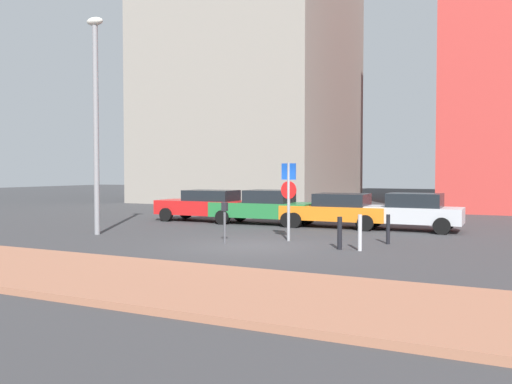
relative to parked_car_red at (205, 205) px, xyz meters
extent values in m
plane|color=#38383A|center=(5.62, -6.59, -0.78)|extent=(120.00, 120.00, 0.00)
cube|color=#9E664C|center=(5.62, -12.56, -0.71)|extent=(40.00, 3.90, 0.14)
cube|color=red|center=(-0.10, 0.00, -0.13)|extent=(4.53, 1.76, 0.67)
cube|color=black|center=(0.32, 0.00, 0.45)|extent=(2.37, 1.60, 0.49)
cylinder|color=black|center=(-1.63, -0.87, -0.46)|extent=(0.64, 0.23, 0.64)
cylinder|color=black|center=(-1.65, 0.84, -0.46)|extent=(0.64, 0.23, 0.64)
cylinder|color=black|center=(1.44, -0.84, -0.46)|extent=(0.64, 0.23, 0.64)
cylinder|color=black|center=(1.42, 0.87, -0.46)|extent=(0.64, 0.23, 0.64)
cube|color=#237238|center=(3.00, -0.01, -0.14)|extent=(4.65, 1.99, 0.65)
cube|color=black|center=(3.33, 0.01, 0.47)|extent=(2.00, 1.75, 0.56)
cylinder|color=black|center=(1.47, -0.97, -0.46)|extent=(0.65, 0.24, 0.64)
cylinder|color=black|center=(1.41, 0.85, -0.46)|extent=(0.65, 0.24, 0.64)
cylinder|color=black|center=(4.59, -0.86, -0.46)|extent=(0.65, 0.24, 0.64)
cylinder|color=black|center=(4.52, 0.96, -0.46)|extent=(0.65, 0.24, 0.64)
cube|color=orange|center=(6.35, 0.04, -0.17)|extent=(4.45, 1.86, 0.59)
cube|color=black|center=(6.65, 0.04, 0.39)|extent=(2.17, 1.67, 0.52)
cylinder|color=black|center=(4.87, -0.88, -0.46)|extent=(0.64, 0.23, 0.64)
cylinder|color=black|center=(4.83, 0.90, -0.46)|extent=(0.64, 0.23, 0.64)
cylinder|color=black|center=(7.87, -0.82, -0.46)|extent=(0.64, 0.23, 0.64)
cylinder|color=black|center=(7.84, 0.95, -0.46)|extent=(0.64, 0.23, 0.64)
cube|color=#B7BABF|center=(9.25, 0.12, -0.15)|extent=(4.35, 1.66, 0.63)
cube|color=black|center=(9.61, 0.12, 0.44)|extent=(2.05, 1.53, 0.54)
cylinder|color=black|center=(7.77, -0.71, -0.46)|extent=(0.64, 0.22, 0.64)
cylinder|color=black|center=(7.77, 0.95, -0.46)|extent=(0.64, 0.22, 0.64)
cylinder|color=black|center=(10.73, -0.71, -0.46)|extent=(0.64, 0.22, 0.64)
cylinder|color=black|center=(10.73, 0.95, -0.46)|extent=(0.64, 0.22, 0.64)
cylinder|color=gray|center=(6.25, -4.89, 0.55)|extent=(0.10, 0.10, 2.66)
cube|color=#1447B7|center=(6.25, -4.89, 1.58)|extent=(0.55, 0.13, 0.55)
cylinder|color=red|center=(6.25, -4.89, 0.95)|extent=(0.60, 0.13, 0.60)
cylinder|color=#4C4C51|center=(4.60, -6.36, -0.25)|extent=(0.08, 0.08, 1.07)
cube|color=black|center=(4.60, -6.36, 0.43)|extent=(0.18, 0.14, 0.28)
cylinder|color=gray|center=(-0.90, -6.29, 3.09)|extent=(0.20, 0.20, 7.74)
ellipsoid|color=silver|center=(-0.90, -6.29, 7.11)|extent=(0.70, 0.36, 0.30)
cylinder|color=#B7B7BC|center=(9.01, -6.06, -0.24)|extent=(0.12, 0.12, 1.08)
cylinder|color=black|center=(9.46, -4.21, -0.30)|extent=(0.13, 0.13, 0.96)
cylinder|color=black|center=(8.39, -6.06, -0.29)|extent=(0.15, 0.15, 0.99)
cube|color=gray|center=(-5.86, 17.07, 9.85)|extent=(14.36, 14.46, 21.26)
camera|label=1|loc=(13.01, -21.44, 1.57)|focal=37.07mm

